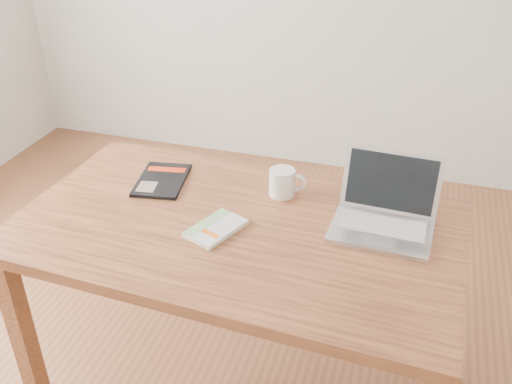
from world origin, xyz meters
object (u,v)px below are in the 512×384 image
(desk, at_px, (237,247))
(coffee_mug, at_px, (283,182))
(black_guidebook, at_px, (162,180))
(laptop, at_px, (385,213))
(white_guidebook, at_px, (216,228))

(desk, bearing_deg, coffee_mug, 70.40)
(black_guidebook, bearing_deg, desk, -38.07)
(desk, height_order, black_guidebook, black_guidebook)
(laptop, bearing_deg, desk, -160.25)
(white_guidebook, relative_size, black_guidebook, 0.81)
(desk, xyz_separation_m, black_guidebook, (-0.36, 0.19, 0.10))
(black_guidebook, distance_m, laptop, 0.82)
(white_guidebook, bearing_deg, laptop, 41.78)
(white_guidebook, xyz_separation_m, black_guidebook, (-0.30, 0.24, -0.00))
(white_guidebook, bearing_deg, desk, 65.20)
(coffee_mug, bearing_deg, desk, -125.28)
(desk, relative_size, laptop, 4.50)
(desk, distance_m, laptop, 0.50)
(desk, bearing_deg, black_guidebook, 154.57)
(white_guidebook, relative_size, coffee_mug, 1.70)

